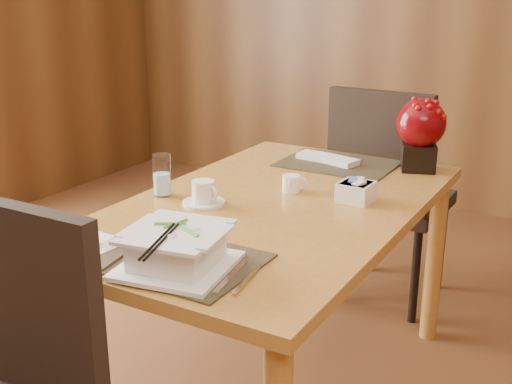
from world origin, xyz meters
The scene contains 12 objects.
dining_table centered at (0.00, 0.60, 0.65)m, with size 0.90×1.50×0.75m.
placemat_near centered at (0.00, 0.05, 0.75)m, with size 0.45×0.33×0.01m, color black.
placemat_far centered at (0.00, 1.15, 0.75)m, with size 0.45×0.33×0.01m, color black.
soup_setting centered at (0.04, 0.01, 0.80)m, with size 0.31×0.31×0.11m.
coffee_cup centered at (-0.19, 0.47, 0.78)m, with size 0.14×0.14×0.08m.
water_glass centered at (-0.37, 0.47, 0.82)m, with size 0.06×0.06×0.15m, color white.
creamer_jug centered at (0.00, 0.74, 0.78)m, with size 0.08×0.08×0.06m, color white, non-canonical shape.
sugar_caddy centered at (0.23, 0.75, 0.78)m, with size 0.11×0.11×0.07m, color white.
berry_decor centered at (0.30, 1.23, 0.91)m, with size 0.19×0.19×0.28m.
napkins_far centered at (-0.04, 1.15, 0.77)m, with size 0.26×0.09×0.02m, color silver, non-canonical shape.
bread_plate centered at (-0.25, 0.02, 0.75)m, with size 0.13×0.13×0.01m, color white.
far_chair centered at (0.10, 1.49, 0.58)m, with size 0.49×0.50×1.03m.
Camera 1 is at (0.97, -1.19, 1.45)m, focal length 45.00 mm.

